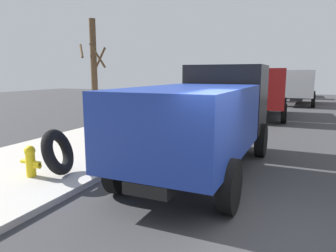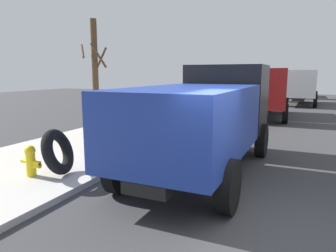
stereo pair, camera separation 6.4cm
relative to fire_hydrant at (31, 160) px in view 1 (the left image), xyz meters
The scene contains 9 objects.
ground_plane 5.59m from the fire_hydrant, 92.68° to the right, with size 80.00×80.00×0.00m, color #38383A.
fire_hydrant is the anchor object (origin of this frame).
loose_tire 0.70m from the fire_hydrant, 59.63° to the right, with size 1.20×1.20×0.28m, color black.
stop_sign 3.02m from the fire_hydrant, 22.22° to the right, with size 0.76×0.08×2.05m.
dump_truck_blue 4.76m from the fire_hydrant, 54.02° to the right, with size 7.05×2.91×3.00m.
dump_truck_gray 15.12m from the fire_hydrant, 15.66° to the right, with size 7.10×3.04×3.00m.
dump_truck_red 24.89m from the fire_hydrant, 14.11° to the right, with size 7.09×3.01×3.00m.
dump_truck_green 34.01m from the fire_hydrant, ahead, with size 7.01×2.83×3.00m.
bare_tree 6.83m from the fire_hydrant, 21.69° to the left, with size 1.26×1.30×4.93m.
Camera 1 is at (-5.26, -0.53, 2.72)m, focal length 32.88 mm.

